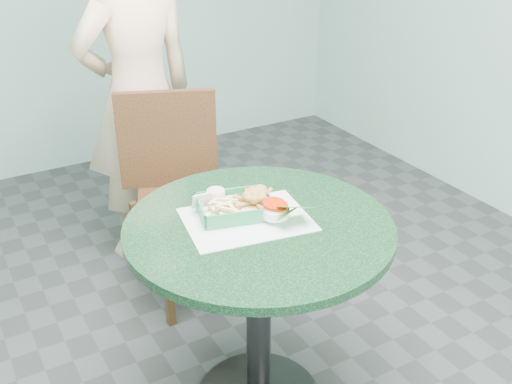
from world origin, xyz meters
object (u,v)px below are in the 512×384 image
diner_person (137,76)px  dining_chair (179,182)px  cafe_table (259,272)px  sauce_ramekin (213,201)px  crab_sandwich (254,202)px  food_basket (236,215)px

diner_person → dining_chair: bearing=87.9°
cafe_table → sauce_ramekin: (-0.09, 0.15, 0.22)m
crab_sandwich → dining_chair: bearing=86.4°
cafe_table → crab_sandwich: crab_sandwich is taller
sauce_ramekin → dining_chair: bearing=76.7°
diner_person → sauce_ramekin: diner_person is taller
dining_chair → sauce_ramekin: dining_chair is taller
dining_chair → diner_person: 0.54m
sauce_ramekin → cafe_table: bearing=-60.4°
food_basket → crab_sandwich: 0.08m
cafe_table → crab_sandwich: (0.03, 0.08, 0.22)m
food_basket → diner_person: bearing=85.9°
crab_sandwich → sauce_ramekin: (-0.12, 0.07, -0.00)m
cafe_table → diner_person: diner_person is taller
crab_sandwich → sauce_ramekin: size_ratio=2.22×
crab_sandwich → sauce_ramekin: 0.14m
food_basket → sauce_ramekin: bearing=128.8°
cafe_table → crab_sandwich: 0.24m
cafe_table → sauce_ramekin: size_ratio=14.63×
dining_chair → sauce_ramekin: size_ratio=15.61×
crab_sandwich → sauce_ramekin: bearing=148.9°
dining_chair → diner_person: bearing=117.1°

